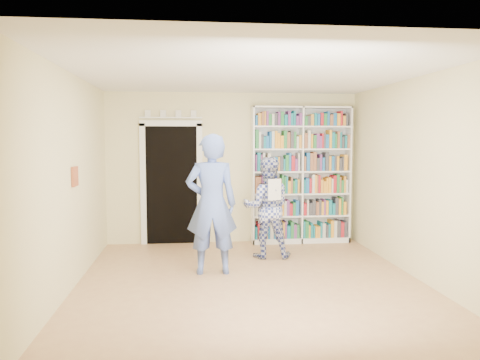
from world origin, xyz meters
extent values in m
plane|color=#AC7953|center=(0.00, 0.00, 0.00)|extent=(5.00, 5.00, 0.00)
plane|color=white|center=(0.00, 0.00, 2.70)|extent=(5.00, 5.00, 0.00)
plane|color=beige|center=(0.00, 2.50, 1.35)|extent=(4.50, 0.00, 4.50)
plane|color=beige|center=(-2.25, 0.00, 1.35)|extent=(0.00, 5.00, 5.00)
plane|color=beige|center=(2.25, 0.00, 1.35)|extent=(0.00, 5.00, 5.00)
cube|color=white|center=(1.22, 2.34, 1.23)|extent=(1.78, 0.33, 2.45)
cube|color=white|center=(1.22, 2.34, 1.23)|extent=(0.03, 0.33, 2.45)
cube|color=black|center=(-1.10, 2.48, 1.05)|extent=(0.90, 0.03, 2.10)
cube|color=white|center=(-1.60, 2.47, 1.05)|extent=(0.10, 0.06, 2.20)
cube|color=white|center=(-0.60, 2.47, 1.05)|extent=(0.10, 0.06, 2.20)
cube|color=white|center=(-1.10, 2.47, 2.15)|extent=(1.10, 0.06, 0.10)
cube|color=white|center=(-1.10, 2.46, 2.25)|extent=(1.10, 0.08, 0.02)
cube|color=brown|center=(-2.23, 0.20, 1.40)|extent=(0.03, 0.25, 0.25)
imported|color=#546EBC|center=(-0.48, 0.52, 0.97)|extent=(0.71, 0.47, 1.95)
imported|color=navy|center=(0.43, 1.32, 0.80)|extent=(0.83, 0.68, 1.59)
cube|color=white|center=(0.51, 1.09, 1.10)|extent=(0.22, 0.10, 0.33)
camera|label=1|loc=(-0.78, -5.90, 1.87)|focal=35.00mm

